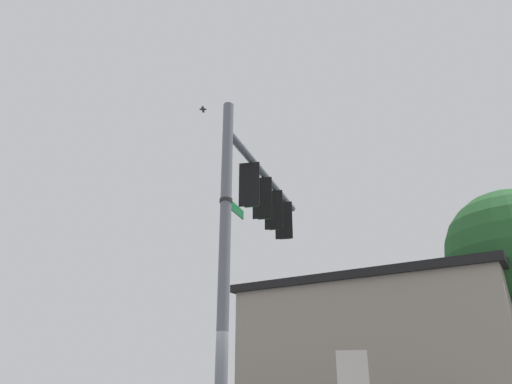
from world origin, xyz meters
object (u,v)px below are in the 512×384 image
Objects in this scene: traffic_light_nearest_pole at (251,187)px; street_name_sign at (231,205)px; traffic_light_arm_end at (285,222)px; traffic_light_mid_inner at (263,200)px; bird_flying at (203,109)px; traffic_light_mid_outer at (275,212)px.

traffic_light_nearest_pole is 1.61m from street_name_sign.
traffic_light_arm_end is at bearing 80.61° from street_name_sign.
traffic_light_mid_inner is 3.63m from bird_flying.
traffic_light_nearest_pole is 1.00× the size of traffic_light_mid_outer.
traffic_light_nearest_pole is at bearing -99.44° from traffic_light_mid_inner.
traffic_light_nearest_pole and traffic_light_arm_end have the same top height.
traffic_light_nearest_pole is 1.00× the size of traffic_light_arm_end.
traffic_light_arm_end is 3.85× the size of bird_flying.
traffic_light_arm_end is at bearing 80.56° from traffic_light_mid_inner.
bird_flying is (-2.02, -1.16, 3.11)m from traffic_light_mid_outer.
traffic_light_mid_inner is at bearing -99.44° from traffic_light_arm_end.
traffic_light_mid_inner is 1.12× the size of street_name_sign.
traffic_light_nearest_pole is 1.00× the size of traffic_light_mid_inner.
traffic_light_arm_end is (0.49, 2.97, 0.00)m from traffic_light_nearest_pole.
street_name_sign is at bearing -99.35° from traffic_light_mid_inner.
traffic_light_nearest_pole is at bearing -25.75° from bird_flying.
street_name_sign is 4.82m from bird_flying.
traffic_light_mid_inner is at bearing -99.44° from traffic_light_mid_outer.
traffic_light_mid_outer is 3.42m from street_name_sign.
traffic_light_mid_outer is (0.33, 1.98, 0.00)m from traffic_light_nearest_pole.
traffic_light_mid_outer is at bearing 80.56° from traffic_light_mid_inner.
traffic_light_mid_outer and traffic_light_arm_end have the same top height.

